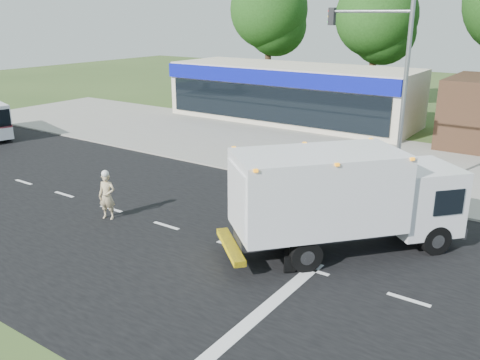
{
  "coord_description": "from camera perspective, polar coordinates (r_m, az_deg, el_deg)",
  "views": [
    {
      "loc": [
        9.17,
        -12.7,
        7.5
      ],
      "look_at": [
        -0.93,
        1.82,
        1.7
      ],
      "focal_mm": 38.0,
      "sensor_mm": 36.0,
      "label": 1
    }
  ],
  "objects": [
    {
      "name": "ground",
      "position": [
        17.37,
        -0.93,
        -7.43
      ],
      "size": [
        120.0,
        120.0,
        0.0
      ],
      "primitive_type": "plane",
      "color": "#385123",
      "rests_on": "ground"
    },
    {
      "name": "road_asphalt",
      "position": [
        17.37,
        -0.93,
        -7.41
      ],
      "size": [
        60.0,
        14.0,
        0.02
      ],
      "primitive_type": "cube",
      "color": "black",
      "rests_on": "ground"
    },
    {
      "name": "sidewalk",
      "position": [
        24.01,
        10.57,
        -0.22
      ],
      "size": [
        60.0,
        2.4,
        0.12
      ],
      "primitive_type": "cube",
      "color": "gray",
      "rests_on": "ground"
    },
    {
      "name": "parking_apron",
      "position": [
        29.21,
        15.34,
        2.63
      ],
      "size": [
        60.0,
        9.0,
        0.02
      ],
      "primitive_type": "cube",
      "color": "gray",
      "rests_on": "ground"
    },
    {
      "name": "lane_markings",
      "position": [
        15.68,
        0.22,
        -10.34
      ],
      "size": [
        55.2,
        7.0,
        0.01
      ],
      "color": "silver",
      "rests_on": "road_asphalt"
    },
    {
      "name": "ems_box_truck",
      "position": [
        16.62,
        11.4,
        -1.57
      ],
      "size": [
        6.92,
        7.45,
        3.45
      ],
      "rotation": [
        0.0,
        0.0,
        0.85
      ],
      "color": "black",
      "rests_on": "ground"
    },
    {
      "name": "emergency_worker",
      "position": [
        19.91,
        -14.71,
        -1.66
      ],
      "size": [
        0.78,
        0.64,
        1.95
      ],
      "rotation": [
        0.0,
        0.0,
        0.35
      ],
      "color": "tan",
      "rests_on": "ground"
    },
    {
      "name": "retail_strip_mall",
      "position": [
        37.75,
        5.73,
        9.7
      ],
      "size": [
        18.0,
        6.2,
        4.0
      ],
      "color": "beige",
      "rests_on": "ground"
    },
    {
      "name": "traffic_signal_pole",
      "position": [
        21.57,
        16.42,
        10.57
      ],
      "size": [
        3.51,
        0.25,
        8.0
      ],
      "color": "gray",
      "rests_on": "ground"
    },
    {
      "name": "background_trees",
      "position": [
        42.08,
        22.02,
        16.74
      ],
      "size": [
        36.77,
        7.39,
        12.1
      ],
      "color": "#332114",
      "rests_on": "ground"
    }
  ]
}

